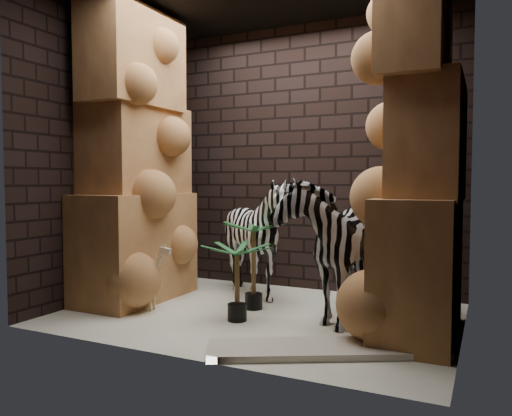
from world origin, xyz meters
The scene contains 13 objects.
floor centered at (0.00, 0.00, 0.00)m, with size 3.50×3.50×0.00m, color white.
wall_back centered at (0.00, 1.25, 1.50)m, with size 3.50×3.50×0.00m, color black.
wall_front centered at (0.00, -1.25, 1.50)m, with size 3.50×3.50×0.00m, color black.
wall_left centered at (-1.75, 0.00, 1.50)m, with size 3.00×3.00×0.00m, color black.
wall_right centered at (1.75, 0.00, 1.50)m, with size 3.00×3.00×0.00m, color black.
rock_pillar_left centered at (-1.40, 0.00, 1.50)m, with size 0.68×1.30×3.00m, color #BF854B, non-canonical shape.
rock_pillar_right centered at (1.42, 0.00, 1.50)m, with size 0.58×1.25×3.00m, color #BF854B, non-canonical shape.
zebra_right centered at (0.63, 0.26, 0.75)m, with size 0.68×1.26×1.49m, color white.
zebra_left centered at (-0.27, 0.56, 0.57)m, with size 1.01×1.25×1.13m, color white.
giraffe_toy centered at (-1.05, -0.31, 0.33)m, with size 0.34×0.11×0.66m, color beige, non-canonical shape.
palm_front centered at (-0.12, 0.16, 0.43)m, with size 0.36×0.36×0.86m, color #165027, non-canonical shape.
palm_back centered at (-0.07, -0.26, 0.35)m, with size 0.36×0.36×0.69m, color #165027, non-canonical shape.
surfboard centered at (0.88, -0.70, 0.03)m, with size 1.70×0.42×0.05m, color beige.
Camera 1 is at (1.92, -4.07, 1.22)m, focal length 34.61 mm.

